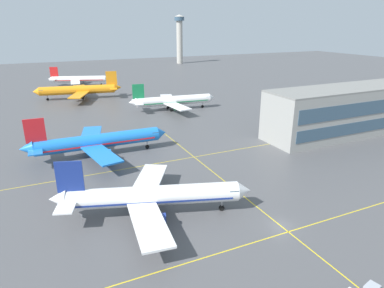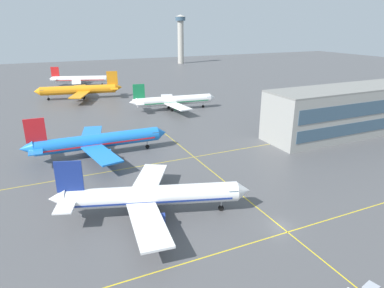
{
  "view_description": "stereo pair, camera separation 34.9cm",
  "coord_description": "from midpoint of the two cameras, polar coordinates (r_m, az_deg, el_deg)",
  "views": [
    {
      "loc": [
        -35.14,
        -39.23,
        33.08
      ],
      "look_at": [
        -1.34,
        33.77,
        4.35
      ],
      "focal_mm": 31.59,
      "sensor_mm": 36.0,
      "label": 1
    },
    {
      "loc": [
        -34.82,
        -39.38,
        33.08
      ],
      "look_at": [
        -1.34,
        33.77,
        4.35
      ],
      "focal_mm": 31.59,
      "sensor_mm": 36.0,
      "label": 2
    }
  ],
  "objects": [
    {
      "name": "taxiway_markings",
      "position": [
        73.83,
        6.67,
        -7.1
      ],
      "size": [
        136.22,
        82.16,
        0.01
      ],
      "color": "yellow",
      "rests_on": "ground"
    },
    {
      "name": "airliner_far_right_stand",
      "position": [
        203.6,
        -18.37,
        10.36
      ],
      "size": [
        33.11,
        28.3,
        10.54
      ],
      "color": "white",
      "rests_on": "ground"
    },
    {
      "name": "airliner_front_gate",
      "position": [
        61.86,
        -6.76,
        -8.7
      ],
      "size": [
        35.32,
        30.2,
        11.25
      ],
      "color": "white",
      "rests_on": "ground"
    },
    {
      "name": "ground_plane",
      "position": [
        62.15,
        14.79,
        -13.24
      ],
      "size": [
        600.0,
        600.0,
        0.0
      ],
      "primitive_type": "plane",
      "color": "#4C4C4F"
    },
    {
      "name": "airliner_third_row",
      "position": [
        137.3,
        -3.11,
        7.33
      ],
      "size": [
        36.04,
        30.91,
        11.2
      ],
      "color": "white",
      "rests_on": "ground"
    },
    {
      "name": "control_tower",
      "position": [
        305.08,
        -1.9,
        17.81
      ],
      "size": [
        8.82,
        8.82,
        40.42
      ],
      "color": "#ADA89E",
      "rests_on": "ground"
    },
    {
      "name": "terminal_building",
      "position": [
        127.18,
        29.03,
        5.56
      ],
      "size": [
        83.34,
        14.54,
        14.9
      ],
      "color": "gray",
      "rests_on": "ground"
    },
    {
      "name": "airliner_second_row",
      "position": [
        91.9,
        -15.57,
        0.46
      ],
      "size": [
        37.55,
        32.47,
        11.7
      ],
      "color": "blue",
      "rests_on": "ground"
    },
    {
      "name": "airliner_far_left_stand",
      "position": [
        166.34,
        -18.35,
        8.67
      ],
      "size": [
        39.22,
        33.38,
        12.23
      ],
      "color": "orange",
      "rests_on": "ground"
    }
  ]
}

